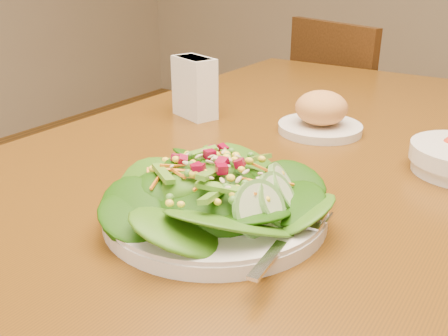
# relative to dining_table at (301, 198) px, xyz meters

# --- Properties ---
(dining_table) EXTENTS (0.90, 1.40, 0.75)m
(dining_table) POSITION_rel_dining_table_xyz_m (0.00, 0.00, 0.00)
(dining_table) COLOR #5F350A
(dining_table) RESTS_ON ground_plane
(chair_far) EXTENTS (0.53, 0.53, 0.87)m
(chair_far) POSITION_rel_dining_table_xyz_m (-0.24, 0.92, -0.19)
(chair_far) COLOR #47280E
(chair_far) RESTS_ON ground_plane
(salad_plate) EXTENTS (0.29, 0.28, 0.08)m
(salad_plate) POSITION_rel_dining_table_xyz_m (0.03, -0.30, 0.13)
(salad_plate) COLOR silver
(salad_plate) RESTS_ON dining_table
(bread_plate) EXTENTS (0.16, 0.16, 0.08)m
(bread_plate) POSITION_rel_dining_table_xyz_m (-0.01, 0.09, 0.13)
(bread_plate) COLOR silver
(bread_plate) RESTS_ON dining_table
(napkin_holder) EXTENTS (0.11, 0.08, 0.12)m
(napkin_holder) POSITION_rel_dining_table_xyz_m (-0.27, 0.04, 0.17)
(napkin_holder) COLOR white
(napkin_holder) RESTS_ON dining_table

